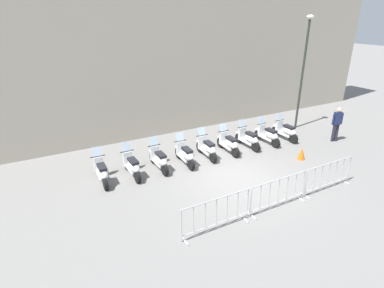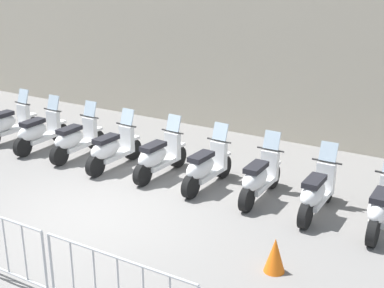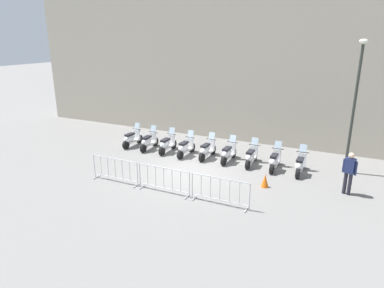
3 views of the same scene
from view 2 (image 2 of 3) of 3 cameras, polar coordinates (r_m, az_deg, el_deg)
ground_plane at (r=9.95m, az=-10.34°, el=-7.48°), size 120.00×120.00×0.00m
motorcycle_0 at (r=14.25m, az=-19.07°, el=2.03°), size 0.56×1.72×1.24m
motorcycle_1 at (r=13.38m, az=-16.06°, el=1.25°), size 0.56×1.73×1.24m
motorcycle_2 at (r=12.61m, az=-12.37°, el=0.47°), size 0.56×1.72×1.24m
motorcycle_3 at (r=11.83m, az=-8.56°, el=-0.56°), size 0.56×1.72×1.24m
motorcycle_4 at (r=11.27m, az=-3.61°, el=-1.38°), size 0.56×1.72×1.24m
motorcycle_5 at (r=10.70m, az=1.45°, el=-2.52°), size 0.56×1.72×1.24m
motorcycle_6 at (r=10.26m, az=7.18°, el=-3.66°), size 0.56×1.73×1.24m
motorcycle_7 at (r=9.84m, az=13.14°, el=-5.08°), size 0.56×1.73×1.24m
motorcycle_8 at (r=9.59m, az=19.64°, el=-6.42°), size 0.56×1.72×1.24m
traffic_cone at (r=8.15m, az=8.85°, el=-11.64°), size 0.32×0.32×0.55m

